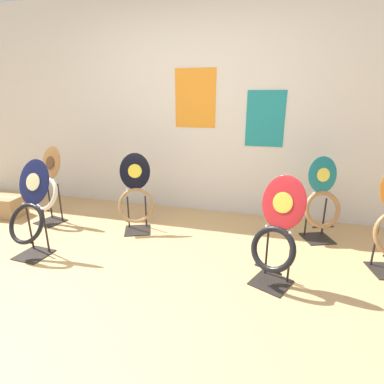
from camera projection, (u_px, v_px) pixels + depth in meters
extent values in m
plane|color=tan|center=(124.00, 304.00, 2.18)|extent=(14.00, 14.00, 0.00)
cube|color=silver|center=(195.00, 108.00, 3.65)|extent=(8.00, 0.06, 2.60)
cube|color=teal|center=(265.00, 119.00, 3.44)|extent=(0.43, 0.01, 0.63)
cube|color=orange|center=(195.00, 98.00, 3.58)|extent=(0.50, 0.01, 0.68)
cube|color=black|center=(138.00, 230.00, 3.36)|extent=(0.37, 0.37, 0.01)
cylinder|color=black|center=(128.00, 212.00, 3.38)|extent=(0.02, 0.02, 0.37)
cylinder|color=black|center=(146.00, 211.00, 3.40)|extent=(0.02, 0.02, 0.37)
cylinder|color=black|center=(137.00, 220.00, 3.24)|extent=(0.21, 0.10, 0.02)
torus|color=#9E7042|center=(136.00, 205.00, 3.25)|extent=(0.44, 0.35, 0.35)
ellipsoid|color=black|center=(135.00, 171.00, 3.28)|extent=(0.36, 0.26, 0.39)
ellipsoid|color=yellow|center=(135.00, 171.00, 3.27)|extent=(0.16, 0.11, 0.15)
sphere|color=silver|center=(127.00, 190.00, 3.27)|extent=(0.02, 0.02, 0.02)
sphere|color=silver|center=(144.00, 189.00, 3.29)|extent=(0.02, 0.02, 0.02)
cube|color=black|center=(271.00, 282.00, 2.42)|extent=(0.37, 0.37, 0.01)
cylinder|color=black|center=(267.00, 253.00, 2.49)|extent=(0.02, 0.02, 0.39)
cylinder|color=black|center=(289.00, 261.00, 2.37)|extent=(0.02, 0.02, 0.39)
cylinder|color=black|center=(268.00, 269.00, 2.32)|extent=(0.21, 0.11, 0.02)
torus|color=black|center=(273.00, 249.00, 2.31)|extent=(0.41, 0.33, 0.35)
ellipsoid|color=#AD1E23|center=(283.00, 203.00, 2.29)|extent=(0.37, 0.27, 0.42)
ellipsoid|color=yellow|center=(283.00, 203.00, 2.28)|extent=(0.16, 0.11, 0.16)
sphere|color=silver|center=(267.00, 226.00, 2.37)|extent=(0.02, 0.02, 0.02)
sphere|color=silver|center=(290.00, 233.00, 2.25)|extent=(0.02, 0.02, 0.02)
cube|color=black|center=(34.00, 255.00, 2.84)|extent=(0.30, 0.30, 0.01)
cylinder|color=black|center=(30.00, 228.00, 2.89)|extent=(0.02, 0.02, 0.43)
cylinder|color=black|center=(46.00, 231.00, 2.83)|extent=(0.02, 0.02, 0.43)
cylinder|color=black|center=(24.00, 241.00, 2.72)|extent=(0.22, 0.03, 0.02)
torus|color=black|center=(26.00, 224.00, 2.72)|extent=(0.40, 0.25, 0.35)
ellipsoid|color=#141942|center=(34.00, 182.00, 2.76)|extent=(0.36, 0.19, 0.41)
ellipsoid|color=beige|center=(33.00, 182.00, 2.74)|extent=(0.16, 0.07, 0.16)
sphere|color=silver|center=(23.00, 204.00, 2.79)|extent=(0.02, 0.02, 0.02)
sphere|color=silver|center=(39.00, 206.00, 2.72)|extent=(0.02, 0.02, 0.02)
cylinder|color=black|center=(375.00, 241.00, 2.60)|extent=(0.02, 0.02, 0.46)
cube|color=black|center=(317.00, 238.00, 3.17)|extent=(0.36, 0.36, 0.01)
cylinder|color=black|center=(307.00, 217.00, 3.18)|extent=(0.02, 0.02, 0.41)
cylinder|color=black|center=(324.00, 217.00, 3.20)|extent=(0.02, 0.02, 0.41)
cylinder|color=black|center=(323.00, 227.00, 3.04)|extent=(0.22, 0.10, 0.02)
torus|color=#9E7042|center=(322.00, 210.00, 3.04)|extent=(0.42, 0.30, 0.38)
ellipsoid|color=#197075|center=(323.00, 175.00, 3.02)|extent=(0.31, 0.19, 0.37)
ellipsoid|color=#EADB4C|center=(323.00, 175.00, 3.00)|extent=(0.14, 0.08, 0.14)
sphere|color=silver|center=(314.00, 193.00, 3.04)|extent=(0.02, 0.02, 0.02)
sphere|color=silver|center=(329.00, 193.00, 3.05)|extent=(0.02, 0.02, 0.02)
cube|color=black|center=(51.00, 222.00, 3.59)|extent=(0.34, 0.34, 0.01)
cylinder|color=black|center=(50.00, 200.00, 3.64)|extent=(0.02, 0.02, 0.46)
cylinder|color=black|center=(60.00, 202.00, 3.55)|extent=(0.02, 0.02, 0.46)
cylinder|color=black|center=(43.00, 209.00, 3.47)|extent=(0.22, 0.07, 0.02)
torus|color=beige|center=(45.00, 194.00, 3.46)|extent=(0.44, 0.31, 0.38)
ellipsoid|color=#936033|center=(51.00, 163.00, 3.47)|extent=(0.35, 0.21, 0.38)
ellipsoid|color=#4C2D19|center=(50.00, 163.00, 3.46)|extent=(0.15, 0.08, 0.15)
sphere|color=silver|center=(44.00, 179.00, 3.52)|extent=(0.02, 0.02, 0.02)
sphere|color=silver|center=(54.00, 181.00, 3.44)|extent=(0.02, 0.02, 0.02)
cube|color=#A37F51|center=(7.00, 206.00, 3.75)|extent=(0.40, 0.32, 0.25)
cube|color=#B7AD89|center=(5.00, 197.00, 3.71)|extent=(0.37, 0.06, 0.00)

